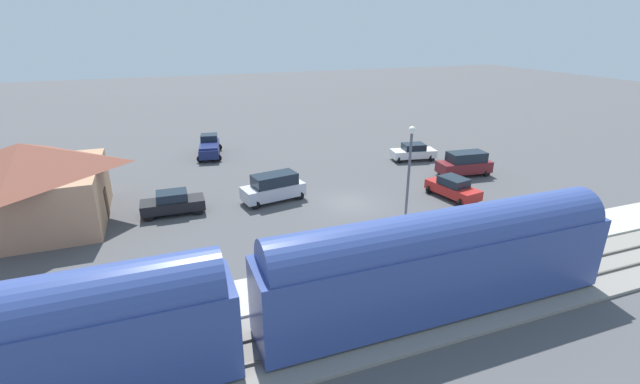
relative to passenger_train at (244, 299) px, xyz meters
name	(u,v)px	position (x,y,z in m)	size (l,w,h in m)	color
ground_plane	(349,203)	(14.00, -10.93, -2.86)	(200.00, 200.00, 0.00)	#4C4C4F
railway_track	(463,301)	(0.00, -10.93, -2.76)	(4.80, 70.00, 0.30)	gray
platform	(419,262)	(4.00, -10.93, -2.71)	(3.20, 46.00, 0.30)	#B7B2A8
passenger_train	(244,299)	(0.00, 0.00, 0.00)	(2.93, 36.37, 4.98)	#33478C
station_building	(29,184)	(18.00, 11.07, 0.19)	(9.84, 9.73, 5.87)	tan
pedestrian_on_platform	(359,262)	(3.51, -6.79, -1.58)	(0.36, 0.36, 1.71)	#333338
sedan_white	(413,152)	(22.37, -21.89, -1.98)	(2.56, 4.74, 1.74)	white
suv_maroon	(465,163)	(16.49, -23.70, -1.71)	(2.41, 5.06, 2.22)	maroon
pickup_navy	(209,147)	(31.25, -2.42, -1.83)	(5.64, 3.15, 2.14)	navy
sedan_black	(173,203)	(16.67, 2.08, -1.98)	(1.93, 4.54, 1.74)	black
suv_silver	(274,187)	(16.55, -5.53, -1.71)	(2.83, 5.18, 2.22)	silver
sedan_red	(453,188)	(12.10, -19.16, -1.98)	(4.76, 2.86, 1.74)	red
light_pole_near_platform	(409,172)	(6.80, -11.54, 1.91)	(0.44, 0.44, 7.56)	#515156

